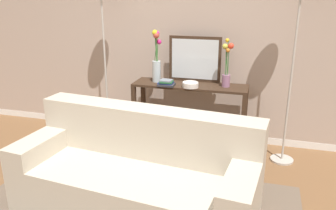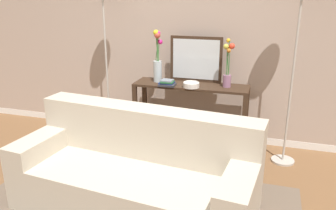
% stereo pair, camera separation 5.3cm
% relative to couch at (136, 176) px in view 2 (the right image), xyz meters
% --- Properties ---
extents(back_wall, '(12.00, 0.15, 2.78)m').
position_rel_couch_xyz_m(back_wall, '(0.00, 1.80, 1.07)').
color(back_wall, white).
rests_on(back_wall, ground).
extents(couch, '(2.17, 1.06, 0.88)m').
position_rel_couch_xyz_m(couch, '(0.00, 0.00, 0.00)').
color(couch, '#BCB29E').
rests_on(couch, ground).
extents(console_table, '(1.38, 0.39, 0.81)m').
position_rel_couch_xyz_m(console_table, '(0.16, 1.41, 0.25)').
color(console_table, '#382619').
rests_on(console_table, ground).
extents(floor_lamp_left, '(0.28, 0.28, 1.97)m').
position_rel_couch_xyz_m(floor_lamp_left, '(-0.90, 1.31, 1.23)').
color(floor_lamp_left, '#B7B2A8').
rests_on(floor_lamp_left, ground).
extents(floor_lamp_right, '(0.28, 0.28, 2.00)m').
position_rel_couch_xyz_m(floor_lamp_right, '(1.29, 1.31, 1.25)').
color(floor_lamp_right, '#B7B2A8').
rests_on(floor_lamp_right, ground).
extents(wall_mirror, '(0.64, 0.02, 0.55)m').
position_rel_couch_xyz_m(wall_mirror, '(0.18, 1.57, 0.77)').
color(wall_mirror, '#382619').
rests_on(wall_mirror, console_table).
extents(vase_tall_flowers, '(0.11, 0.13, 0.64)m').
position_rel_couch_xyz_m(vase_tall_flowers, '(-0.26, 1.42, 0.76)').
color(vase_tall_flowers, silver).
rests_on(vase_tall_flowers, console_table).
extents(vase_short_flowers, '(0.13, 0.11, 0.56)m').
position_rel_couch_xyz_m(vase_short_flowers, '(0.58, 1.42, 0.72)').
color(vase_short_flowers, gray).
rests_on(vase_short_flowers, console_table).
extents(fruit_bowl, '(0.19, 0.19, 0.06)m').
position_rel_couch_xyz_m(fruit_bowl, '(0.19, 1.29, 0.52)').
color(fruit_bowl, silver).
rests_on(fruit_bowl, console_table).
extents(book_stack, '(0.20, 0.17, 0.07)m').
position_rel_couch_xyz_m(book_stack, '(-0.10, 1.28, 0.52)').
color(book_stack, '#2D2D33').
rests_on(book_stack, console_table).
extents(book_row_under_console, '(0.37, 0.17, 0.13)m').
position_rel_couch_xyz_m(book_row_under_console, '(-0.22, 1.41, -0.26)').
color(book_row_under_console, '#6B3360').
rests_on(book_row_under_console, ground).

